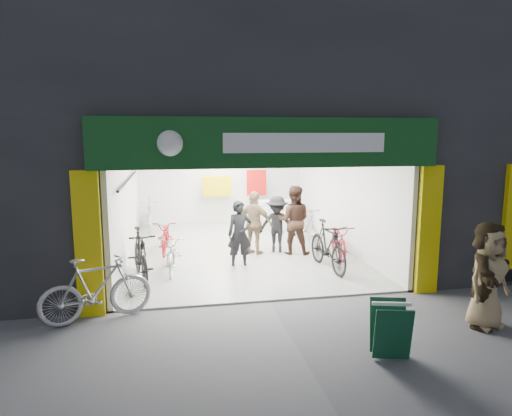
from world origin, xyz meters
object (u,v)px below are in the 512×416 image
object	(u,v)px
sandwich_board	(390,328)
bike_left_front	(173,253)
bike_right_front	(328,246)
pedestrian_near	(488,279)
parked_bike	(96,289)

from	to	relation	value
sandwich_board	bike_left_front	bearing A→B (deg)	136.74
bike_left_front	bike_right_front	size ratio (longest dim) A/B	0.87
bike_left_front	pedestrian_near	size ratio (longest dim) A/B	1.02
bike_right_front	pedestrian_near	distance (m)	3.89
parked_bike	pedestrian_near	bearing A→B (deg)	-122.62
pedestrian_near	sandwich_board	xyz separation A→B (m)	(-2.07, -0.67, -0.40)
bike_left_front	parked_bike	distance (m)	2.99
parked_bike	pedestrian_near	world-z (taller)	pedestrian_near
pedestrian_near	sandwich_board	world-z (taller)	pedestrian_near
bike_left_front	parked_bike	xyz separation A→B (m)	(-1.32, -2.68, 0.12)
bike_left_front	pedestrian_near	bearing A→B (deg)	-35.47
bike_right_front	sandwich_board	size ratio (longest dim) A/B	2.43
bike_right_front	pedestrian_near	world-z (taller)	pedestrian_near
bike_right_front	sandwich_board	xyz separation A→B (m)	(-0.57, -4.25, -0.15)
parked_bike	sandwich_board	distance (m)	4.87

